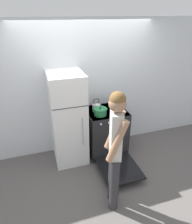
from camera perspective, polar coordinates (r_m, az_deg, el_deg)
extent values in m
plane|color=#5B5654|center=(4.47, -2.47, -9.04)|extent=(14.00, 14.00, 0.00)
cube|color=silver|center=(3.90, -2.96, 6.61)|extent=(10.00, 0.06, 2.55)
cube|color=white|center=(3.67, -7.95, -2.07)|extent=(0.60, 0.65, 1.72)
cube|color=#2D2D2D|center=(3.21, -7.29, 1.17)|extent=(0.59, 0.01, 0.01)
cylinder|color=#B2B5BA|center=(3.46, -3.75, -5.75)|extent=(0.02, 0.02, 0.55)
cube|color=#232326|center=(4.03, 2.80, -5.53)|extent=(0.74, 0.66, 0.93)
cube|color=black|center=(3.81, 2.95, 0.28)|extent=(0.73, 0.65, 0.02)
cube|color=black|center=(3.80, 4.39, -7.97)|extent=(0.64, 0.05, 0.71)
cylinder|color=black|center=(3.64, 1.20, -0.86)|extent=(0.21, 0.21, 0.01)
cylinder|color=black|center=(3.75, 6.05, -0.14)|extent=(0.21, 0.21, 0.01)
cylinder|color=black|center=(3.86, -0.06, 0.87)|extent=(0.21, 0.21, 0.01)
cylinder|color=black|center=(3.97, 4.55, 1.50)|extent=(0.21, 0.21, 0.01)
cylinder|color=silver|center=(3.48, 1.43, -3.50)|extent=(0.04, 0.02, 0.04)
cylinder|color=silver|center=(3.53, 3.72, -3.12)|extent=(0.04, 0.02, 0.04)
cylinder|color=silver|center=(3.58, 5.95, -2.75)|extent=(0.04, 0.02, 0.04)
cylinder|color=silver|center=(3.64, 8.11, -2.39)|extent=(0.04, 0.02, 0.04)
cube|color=black|center=(3.72, 6.57, -15.60)|extent=(0.68, 0.75, 0.04)
cube|color=#99999E|center=(3.99, 3.19, -6.68)|extent=(0.60, 0.36, 0.01)
cylinder|color=#237A42|center=(3.61, 1.21, -0.03)|extent=(0.23, 0.23, 0.11)
cylinder|color=#237A42|center=(3.58, 1.22, 0.90)|extent=(0.24, 0.24, 0.02)
sphere|color=black|center=(3.58, 1.22, 1.20)|extent=(0.03, 0.03, 0.03)
cylinder|color=#237A42|center=(3.56, -0.74, 0.25)|extent=(0.03, 0.02, 0.02)
cylinder|color=#237A42|center=(3.64, 3.14, 0.80)|extent=(0.03, 0.02, 0.02)
cylinder|color=silver|center=(3.85, 0.10, 1.57)|extent=(0.15, 0.15, 0.10)
cone|color=silver|center=(3.82, 0.10, 2.39)|extent=(0.15, 0.15, 0.02)
sphere|color=black|center=(3.81, 0.10, 2.69)|extent=(0.02, 0.02, 0.02)
cone|color=silver|center=(3.86, 1.14, 1.84)|extent=(0.09, 0.03, 0.07)
torus|color=black|center=(3.80, 0.10, 3.04)|extent=(0.12, 0.01, 0.12)
cylinder|color=silver|center=(3.95, 4.80, 2.41)|extent=(0.08, 0.08, 0.12)
cylinder|color=#9E7547|center=(3.94, 4.98, 3.72)|extent=(0.03, 0.02, 0.25)
cylinder|color=#232326|center=(3.92, 4.87, 3.54)|extent=(0.04, 0.02, 0.24)
cylinder|color=#B2B5BA|center=(3.92, 4.63, 3.09)|extent=(0.03, 0.02, 0.18)
cylinder|color=#2D2D30|center=(2.98, 5.21, -20.14)|extent=(0.13, 0.13, 0.88)
cylinder|color=#2D2D30|center=(3.10, 4.79, -17.80)|extent=(0.13, 0.13, 0.88)
cube|color=beige|center=(2.55, 5.68, -6.68)|extent=(0.20, 0.28, 0.66)
cylinder|color=#A87A5B|center=(2.44, 6.10, -8.45)|extent=(0.28, 0.16, 0.59)
cylinder|color=#A87A5B|center=(2.66, 5.29, -5.06)|extent=(0.28, 0.16, 0.59)
sphere|color=#A87A5B|center=(2.33, 6.16, 2.46)|extent=(0.21, 0.21, 0.21)
sphere|color=brown|center=(2.31, 6.22, 3.54)|extent=(0.20, 0.20, 0.20)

